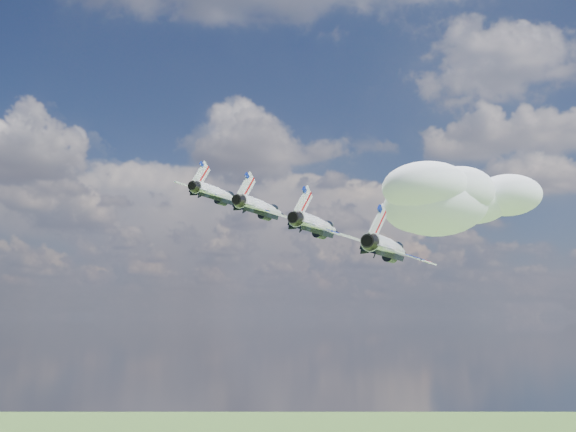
% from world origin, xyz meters
% --- Properties ---
extents(cloud_far, '(63.32, 49.75, 24.87)m').
position_xyz_m(cloud_far, '(19.13, 194.42, 175.98)').
color(cloud_far, white).
extents(jet_0, '(12.77, 15.30, 6.67)m').
position_xyz_m(jet_0, '(-25.90, 21.52, 146.03)').
color(jet_0, white).
extents(jet_1, '(12.77, 15.30, 6.67)m').
position_xyz_m(jet_1, '(-18.47, 13.62, 142.83)').
color(jet_1, silver).
extents(jet_2, '(12.77, 15.30, 6.67)m').
position_xyz_m(jet_2, '(-11.04, 5.71, 139.63)').
color(jet_2, silver).
extents(jet_3, '(12.77, 15.30, 6.67)m').
position_xyz_m(jet_3, '(-3.61, -2.19, 136.44)').
color(jet_3, silver).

